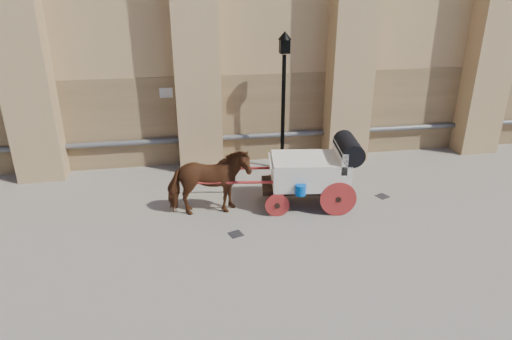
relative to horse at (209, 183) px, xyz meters
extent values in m
plane|color=slate|center=(0.98, -0.25, -0.92)|extent=(90.00, 90.00, 0.00)
cube|color=#99774F|center=(2.98, 3.90, 0.58)|extent=(44.00, 0.35, 3.00)
cylinder|color=#59595B|center=(2.98, 3.63, -0.02)|extent=(42.00, 0.18, 0.18)
cube|color=beige|center=(-1.02, 3.72, 1.58)|extent=(0.42, 0.04, 0.32)
imported|color=#582E1C|center=(0.00, 0.00, 0.00)|extent=(1.01, 2.18, 1.84)
cube|color=black|center=(2.66, 0.11, -0.32)|extent=(2.50, 1.40, 0.13)
cube|color=silver|center=(2.77, 0.10, 0.11)|extent=(2.22, 1.62, 0.76)
cube|color=silver|center=(3.57, -0.02, 0.54)|extent=(0.35, 1.36, 0.59)
cube|color=silver|center=(1.86, 0.23, 0.38)|extent=(0.54, 1.23, 0.11)
cylinder|color=black|center=(3.78, -0.05, 0.75)|extent=(0.79, 1.42, 0.60)
cylinder|color=#A52624|center=(3.37, -0.66, -0.43)|extent=(0.97, 0.20, 0.97)
cylinder|color=#A52624|center=(3.56, 0.66, -0.43)|extent=(0.97, 0.20, 0.97)
cylinder|color=#A52624|center=(1.77, -0.43, -0.59)|extent=(0.65, 0.16, 0.65)
cylinder|color=#A52624|center=(1.96, 0.89, -0.59)|extent=(0.65, 0.16, 0.65)
cylinder|color=#A52624|center=(0.83, -0.12, 0.00)|extent=(2.57, 0.44, 0.08)
cylinder|color=#A52624|center=(0.97, 0.84, 0.00)|extent=(2.57, 0.44, 0.08)
cylinder|color=#014AB3|center=(2.34, -0.60, -0.11)|extent=(0.28, 0.28, 0.28)
cylinder|color=black|center=(2.62, 2.80, 0.95)|extent=(0.12, 0.12, 3.74)
cone|color=black|center=(2.62, 2.80, -0.73)|extent=(0.37, 0.37, 0.37)
cube|color=black|center=(2.62, 2.80, 3.09)|extent=(0.29, 0.29, 0.44)
cone|color=black|center=(2.62, 2.80, 3.40)|extent=(0.42, 0.42, 0.25)
cube|color=black|center=(0.55, -1.19, -0.91)|extent=(0.41, 0.41, 0.01)
cube|color=black|center=(5.05, 0.21, -0.91)|extent=(0.42, 0.42, 0.01)
camera|label=1|loc=(-0.60, -10.98, 4.98)|focal=32.00mm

